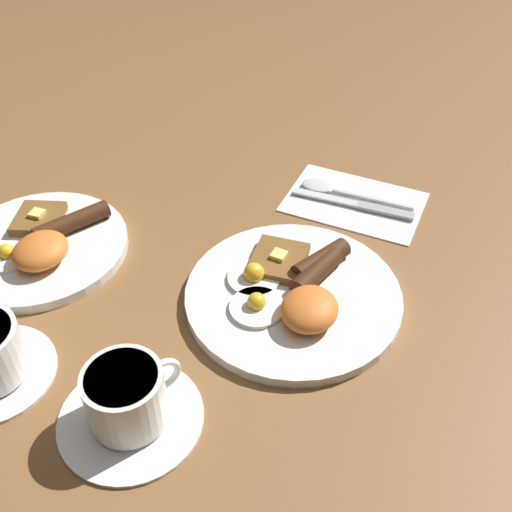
{
  "coord_description": "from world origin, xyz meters",
  "views": [
    {
      "loc": [
        -0.53,
        -0.19,
        0.58
      ],
      "look_at": [
        0.04,
        0.07,
        0.03
      ],
      "focal_mm": 42.0,
      "sensor_mm": 36.0,
      "label": 1
    }
  ],
  "objects_px": {
    "breakfast_plate_near": "(294,293)",
    "breakfast_plate_far": "(41,245)",
    "spoon": "(328,188)",
    "knife": "(360,205)",
    "teacup_near": "(128,402)"
  },
  "relations": [
    {
      "from": "breakfast_plate_near",
      "to": "knife",
      "type": "height_order",
      "value": "breakfast_plate_near"
    },
    {
      "from": "breakfast_plate_near",
      "to": "breakfast_plate_far",
      "type": "bearing_deg",
      "value": 99.25
    },
    {
      "from": "breakfast_plate_near",
      "to": "breakfast_plate_far",
      "type": "distance_m",
      "value": 0.38
    },
    {
      "from": "breakfast_plate_far",
      "to": "teacup_near",
      "type": "relative_size",
      "value": 1.57
    },
    {
      "from": "breakfast_plate_near",
      "to": "breakfast_plate_far",
      "type": "xyz_separation_m",
      "value": [
        -0.06,
        0.37,
        0.0
      ]
    },
    {
      "from": "breakfast_plate_near",
      "to": "breakfast_plate_far",
      "type": "relative_size",
      "value": 1.13
    },
    {
      "from": "breakfast_plate_near",
      "to": "spoon",
      "type": "bearing_deg",
      "value": 9.01
    },
    {
      "from": "spoon",
      "to": "breakfast_plate_near",
      "type": "bearing_deg",
      "value": 96.84
    },
    {
      "from": "breakfast_plate_far",
      "to": "teacup_near",
      "type": "height_order",
      "value": "teacup_near"
    },
    {
      "from": "breakfast_plate_far",
      "to": "teacup_near",
      "type": "xyz_separation_m",
      "value": [
        -0.19,
        -0.28,
        0.02
      ]
    },
    {
      "from": "breakfast_plate_near",
      "to": "knife",
      "type": "distance_m",
      "value": 0.23
    },
    {
      "from": "teacup_near",
      "to": "spoon",
      "type": "bearing_deg",
      "value": -6.38
    },
    {
      "from": "knife",
      "to": "spoon",
      "type": "distance_m",
      "value": 0.06
    },
    {
      "from": "breakfast_plate_far",
      "to": "spoon",
      "type": "height_order",
      "value": "breakfast_plate_far"
    },
    {
      "from": "teacup_near",
      "to": "spoon",
      "type": "height_order",
      "value": "teacup_near"
    }
  ]
}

